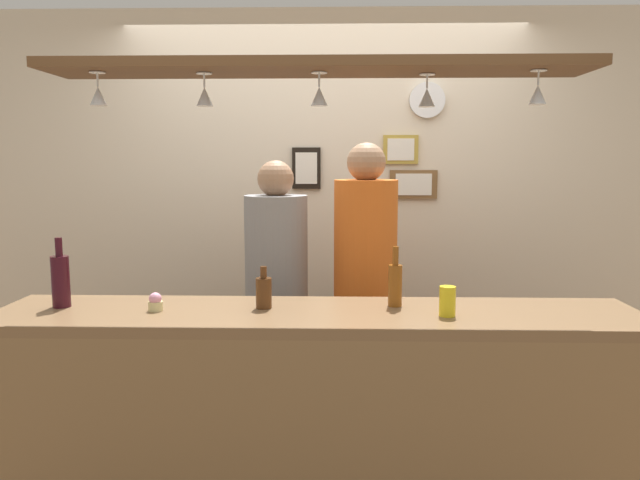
% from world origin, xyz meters
% --- Properties ---
extents(back_wall, '(4.40, 0.06, 2.60)m').
position_xyz_m(back_wall, '(0.00, 1.10, 1.30)').
color(back_wall, beige).
rests_on(back_wall, ground_plane).
extents(bar_counter, '(2.70, 0.55, 1.04)m').
position_xyz_m(bar_counter, '(0.00, -0.51, 0.70)').
color(bar_counter, brown).
rests_on(bar_counter, ground_plane).
extents(overhead_glass_rack, '(2.20, 0.36, 0.04)m').
position_xyz_m(overhead_glass_rack, '(0.00, -0.30, 2.03)').
color(overhead_glass_rack, brown).
extents(hanging_wineglass_far_left, '(0.07, 0.07, 0.13)m').
position_xyz_m(hanging_wineglass_far_left, '(-0.88, -0.35, 1.92)').
color(hanging_wineglass_far_left, silver).
rests_on(hanging_wineglass_far_left, overhead_glass_rack).
extents(hanging_wineglass_left, '(0.07, 0.07, 0.13)m').
position_xyz_m(hanging_wineglass_left, '(-0.46, -0.31, 1.92)').
color(hanging_wineglass_left, silver).
rests_on(hanging_wineglass_left, overhead_glass_rack).
extents(hanging_wineglass_center_left, '(0.07, 0.07, 0.13)m').
position_xyz_m(hanging_wineglass_center_left, '(0.01, -0.32, 1.92)').
color(hanging_wineglass_center_left, silver).
rests_on(hanging_wineglass_center_left, overhead_glass_rack).
extents(hanging_wineglass_center, '(0.07, 0.07, 0.13)m').
position_xyz_m(hanging_wineglass_center, '(0.45, -0.25, 1.92)').
color(hanging_wineglass_center, silver).
rests_on(hanging_wineglass_center, overhead_glass_rack).
extents(hanging_wineglass_center_right, '(0.07, 0.07, 0.13)m').
position_xyz_m(hanging_wineglass_center_right, '(0.87, -0.35, 1.92)').
color(hanging_wineglass_center_right, silver).
rests_on(hanging_wineglass_center_right, overhead_glass_rack).
extents(person_left_grey_shirt, '(0.34, 0.34, 1.66)m').
position_xyz_m(person_left_grey_shirt, '(-0.25, 0.42, 1.00)').
color(person_left_grey_shirt, '#2D334C').
rests_on(person_left_grey_shirt, ground_plane).
extents(person_middle_orange_shirt, '(0.34, 0.34, 1.76)m').
position_xyz_m(person_middle_orange_shirt, '(0.24, 0.42, 1.06)').
color(person_middle_orange_shirt, '#2D334C').
rests_on(person_middle_orange_shirt, ground_plane).
extents(bottle_beer_amber_tall, '(0.06, 0.06, 0.26)m').
position_xyz_m(bottle_beer_amber_tall, '(0.33, -0.25, 1.14)').
color(bottle_beer_amber_tall, brown).
rests_on(bottle_beer_amber_tall, bar_counter).
extents(bottle_wine_dark_red, '(0.08, 0.08, 0.30)m').
position_xyz_m(bottle_wine_dark_red, '(-1.10, -0.31, 1.15)').
color(bottle_wine_dark_red, '#380F19').
rests_on(bottle_wine_dark_red, bar_counter).
extents(bottle_beer_brown_stubby, '(0.07, 0.07, 0.18)m').
position_xyz_m(bottle_beer_brown_stubby, '(-0.23, -0.31, 1.11)').
color(bottle_beer_brown_stubby, '#512D14').
rests_on(bottle_beer_brown_stubby, bar_counter).
extents(drink_can, '(0.07, 0.07, 0.12)m').
position_xyz_m(drink_can, '(0.53, -0.42, 1.10)').
color(drink_can, yellow).
rests_on(drink_can, bar_counter).
extents(cupcake, '(0.06, 0.06, 0.08)m').
position_xyz_m(cupcake, '(-0.67, -0.37, 1.07)').
color(cupcake, beige).
rests_on(cupcake, bar_counter).
extents(picture_frame_lower_pair, '(0.30, 0.02, 0.18)m').
position_xyz_m(picture_frame_lower_pair, '(0.57, 1.06, 1.51)').
color(picture_frame_lower_pair, brown).
rests_on(picture_frame_lower_pair, back_wall).
extents(picture_frame_crest, '(0.18, 0.02, 0.26)m').
position_xyz_m(picture_frame_crest, '(-0.11, 1.06, 1.61)').
color(picture_frame_crest, black).
rests_on(picture_frame_crest, back_wall).
extents(picture_frame_upper_small, '(0.22, 0.02, 0.18)m').
position_xyz_m(picture_frame_upper_small, '(0.48, 1.06, 1.73)').
color(picture_frame_upper_small, '#B29338').
rests_on(picture_frame_upper_small, back_wall).
extents(wall_clock, '(0.22, 0.03, 0.22)m').
position_xyz_m(wall_clock, '(0.64, 1.05, 2.03)').
color(wall_clock, white).
rests_on(wall_clock, back_wall).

